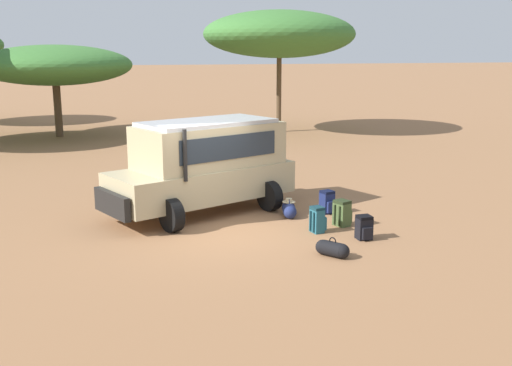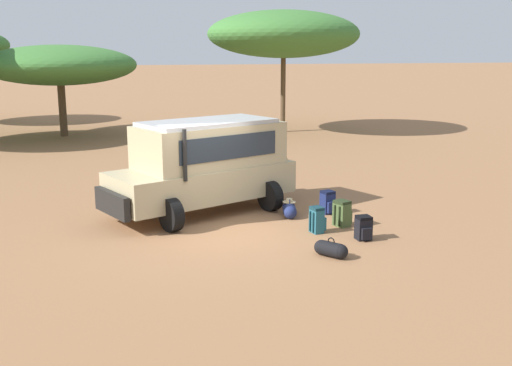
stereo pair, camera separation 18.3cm
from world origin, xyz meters
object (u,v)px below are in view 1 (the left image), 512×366
(safari_vehicle, at_px, (205,164))
(duffel_bag_low_black_case, at_px, (289,209))
(backpack_outermost, at_px, (342,213))
(duffel_bag_soft_canvas, at_px, (332,249))
(acacia_tree_distant_right, at_px, (279,34))
(backpack_cluster_center, at_px, (364,228))
(backpack_near_rear_wheel, at_px, (327,202))
(backpack_beside_front_wheel, at_px, (317,220))
(acacia_tree_far_right, at_px, (55,65))

(safari_vehicle, relative_size, duffel_bag_low_black_case, 6.37)
(backpack_outermost, relative_size, duffel_bag_soft_canvas, 0.94)
(backpack_outermost, xyz_separation_m, duffel_bag_low_black_case, (-0.95, 1.20, -0.13))
(safari_vehicle, relative_size, duffel_bag_soft_canvas, 7.90)
(duffel_bag_low_black_case, distance_m, acacia_tree_distant_right, 17.11)
(backpack_cluster_center, height_order, backpack_near_rear_wheel, backpack_near_rear_wheel)
(safari_vehicle, distance_m, duffel_bag_soft_canvas, 4.74)
(backpack_beside_front_wheel, relative_size, acacia_tree_far_right, 0.08)
(backpack_cluster_center, bearing_deg, acacia_tree_distant_right, 77.38)
(backpack_near_rear_wheel, distance_m, acacia_tree_distant_right, 16.82)
(duffel_bag_soft_canvas, bearing_deg, acacia_tree_distant_right, 74.60)
(backpack_outermost, bearing_deg, backpack_near_rear_wheel, 84.72)
(duffel_bag_low_black_case, distance_m, duffel_bag_soft_canvas, 3.21)
(backpack_beside_front_wheel, bearing_deg, backpack_cluster_center, -44.10)
(acacia_tree_far_right, bearing_deg, duffel_bag_low_black_case, -70.47)
(safari_vehicle, relative_size, acacia_tree_distant_right, 0.69)
(backpack_near_rear_wheel, bearing_deg, backpack_cluster_center, -91.93)
(duffel_bag_low_black_case, bearing_deg, acacia_tree_far_right, 109.53)
(backpack_near_rear_wheel, bearing_deg, duffel_bag_soft_canvas, -111.37)
(backpack_outermost, relative_size, duffel_bag_low_black_case, 0.76)
(acacia_tree_far_right, xyz_separation_m, acacia_tree_distant_right, (11.05, -1.41, 1.51))
(backpack_cluster_center, distance_m, backpack_near_rear_wheel, 2.31)
(acacia_tree_distant_right, bearing_deg, duffel_bag_soft_canvas, -105.40)
(backpack_beside_front_wheel, bearing_deg, acacia_tree_distant_right, 74.25)
(safari_vehicle, bearing_deg, backpack_outermost, -37.13)
(acacia_tree_distant_right, bearing_deg, backpack_cluster_center, -102.62)
(backpack_beside_front_wheel, xyz_separation_m, backpack_outermost, (0.79, 0.34, 0.01))
(acacia_tree_far_right, distance_m, acacia_tree_distant_right, 11.24)
(duffel_bag_low_black_case, bearing_deg, backpack_near_rear_wheel, -1.26)
(backpack_near_rear_wheel, bearing_deg, safari_vehicle, 160.93)
(backpack_near_rear_wheel, xyz_separation_m, acacia_tree_distant_right, (3.94, 15.66, 4.70))
(backpack_outermost, bearing_deg, safari_vehicle, 142.87)
(backpack_beside_front_wheel, height_order, acacia_tree_distant_right, acacia_tree_distant_right)
(backpack_beside_front_wheel, relative_size, backpack_cluster_center, 1.14)
(safari_vehicle, xyz_separation_m, backpack_cluster_center, (2.97, -3.36, -1.03))
(duffel_bag_low_black_case, xyz_separation_m, acacia_tree_far_right, (-6.05, 17.04, 3.31))
(duffel_bag_soft_canvas, xyz_separation_m, acacia_tree_distant_right, (5.19, 18.83, 4.84))
(duffel_bag_soft_canvas, distance_m, acacia_tree_far_right, 21.34)
(backpack_outermost, xyz_separation_m, duffel_bag_soft_canvas, (-1.13, -2.00, -0.15))
(backpack_beside_front_wheel, height_order, duffel_bag_low_black_case, backpack_beside_front_wheel)
(duffel_bag_low_black_case, xyz_separation_m, duffel_bag_soft_canvas, (-0.18, -3.20, -0.02))
(backpack_beside_front_wheel, height_order, acacia_tree_far_right, acacia_tree_far_right)
(acacia_tree_distant_right, bearing_deg, backpack_near_rear_wheel, -104.14)
(backpack_near_rear_wheel, bearing_deg, acacia_tree_far_right, 112.61)
(backpack_outermost, height_order, acacia_tree_distant_right, acacia_tree_distant_right)
(backpack_outermost, distance_m, duffel_bag_soft_canvas, 2.31)
(backpack_cluster_center, xyz_separation_m, acacia_tree_far_right, (-7.03, 19.37, 3.22))
(backpack_outermost, distance_m, duffel_bag_low_black_case, 1.54)
(safari_vehicle, distance_m, backpack_beside_front_wheel, 3.49)
(backpack_cluster_center, distance_m, duffel_bag_low_black_case, 2.53)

